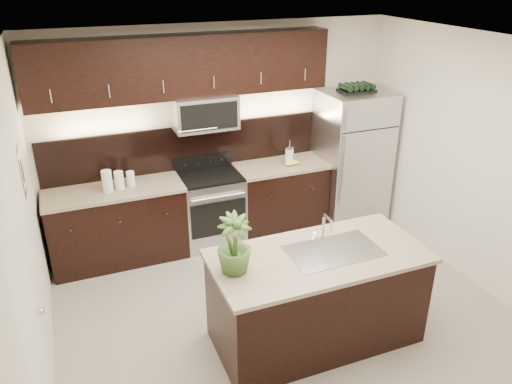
% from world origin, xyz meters
% --- Properties ---
extents(ground, '(4.50, 4.50, 0.00)m').
position_xyz_m(ground, '(0.00, 0.00, 0.00)').
color(ground, gray).
rests_on(ground, ground).
extents(room_walls, '(4.52, 4.02, 2.71)m').
position_xyz_m(room_walls, '(-0.11, -0.04, 1.70)').
color(room_walls, beige).
rests_on(room_walls, ground).
extents(counter_run, '(3.51, 0.65, 0.94)m').
position_xyz_m(counter_run, '(-0.46, 1.69, 0.47)').
color(counter_run, black).
rests_on(counter_run, ground).
extents(upper_fixtures, '(3.49, 0.40, 1.66)m').
position_xyz_m(upper_fixtures, '(-0.43, 1.84, 2.14)').
color(upper_fixtures, black).
rests_on(upper_fixtures, counter_run).
extents(island, '(1.96, 0.96, 0.94)m').
position_xyz_m(island, '(0.12, -0.45, 0.47)').
color(island, black).
rests_on(island, ground).
extents(sink_faucet, '(0.84, 0.50, 0.28)m').
position_xyz_m(sink_faucet, '(0.27, -0.44, 0.96)').
color(sink_faucet, silver).
rests_on(sink_faucet, island).
extents(refrigerator, '(0.87, 0.79, 1.81)m').
position_xyz_m(refrigerator, '(1.73, 1.63, 0.91)').
color(refrigerator, '#B2B2B7').
rests_on(refrigerator, ground).
extents(wine_rack, '(0.45, 0.28, 0.10)m').
position_xyz_m(wine_rack, '(1.73, 1.63, 1.86)').
color(wine_rack, black).
rests_on(wine_rack, refrigerator).
extents(plant, '(0.34, 0.34, 0.53)m').
position_xyz_m(plant, '(-0.67, -0.43, 1.20)').
color(plant, '#345321').
rests_on(plant, island).
extents(canisters, '(0.37, 0.16, 0.25)m').
position_xyz_m(canisters, '(-1.37, 1.66, 1.05)').
color(canisters, silver).
rests_on(canisters, counter_run).
extents(french_press, '(0.11, 0.11, 0.32)m').
position_xyz_m(french_press, '(0.81, 1.64, 1.06)').
color(french_press, silver).
rests_on(french_press, counter_run).
extents(bananas, '(0.21, 0.16, 0.06)m').
position_xyz_m(bananas, '(0.77, 1.61, 0.97)').
color(bananas, yellow).
rests_on(bananas, counter_run).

